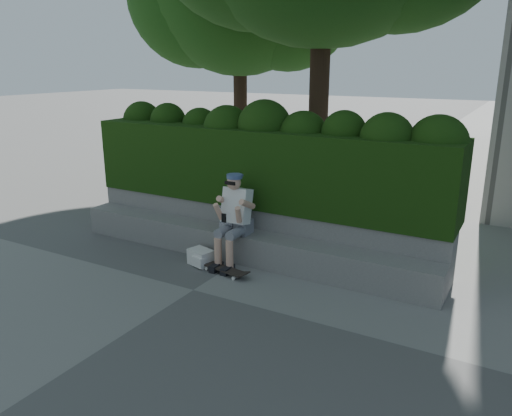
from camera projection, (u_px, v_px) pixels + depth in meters
The scene contains 8 objects.
ground at pixel (193, 290), 6.68m from camera, with size 80.00×80.00×0.00m, color slate.
bench_ledge at pixel (241, 246), 7.67m from camera, with size 6.00×0.45×0.45m, color gray.
planter_wall at pixel (257, 228), 8.02m from camera, with size 6.00×0.50×0.75m, color gray.
hedge at pixel (263, 166), 7.94m from camera, with size 6.00×1.00×1.20m, color black.
person at pixel (235, 216), 7.37m from camera, with size 0.40×0.76×1.38m.
skateboard at pixel (224, 269), 7.20m from camera, with size 0.79×0.33×0.08m.
backpack_plaid at pixel (230, 220), 7.53m from camera, with size 0.27×0.15×0.40m, color silver.
backpack_ground at pixel (201, 257), 7.51m from camera, with size 0.36×0.26×0.23m, color silver.
Camera 1 is at (3.74, -4.91, 2.93)m, focal length 35.00 mm.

